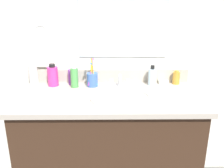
% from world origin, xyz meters
% --- Properties ---
extents(vanity_cabinet, '(1.06, 0.49, 0.72)m').
position_xyz_m(vanity_cabinet, '(0.00, 0.00, 0.36)').
color(vanity_cabinet, '#382316').
rests_on(vanity_cabinet, ground_plane).
extents(countertop, '(1.11, 0.53, 0.03)m').
position_xyz_m(countertop, '(0.00, 0.00, 0.74)').
color(countertop, '#B2A899').
rests_on(countertop, vanity_cabinet).
extents(backsplash, '(1.11, 0.02, 0.09)m').
position_xyz_m(backsplash, '(0.00, 0.26, 0.80)').
color(backsplash, '#B2A899').
rests_on(backsplash, countertop).
extents(back_wall, '(2.21, 0.04, 1.30)m').
position_xyz_m(back_wall, '(0.00, 0.32, 0.65)').
color(back_wall, white).
rests_on(back_wall, ground_plane).
extents(mirror_panel, '(0.60, 0.01, 0.56)m').
position_xyz_m(mirror_panel, '(0.10, 0.30, 1.20)').
color(mirror_panel, '#B2BCC6').
extents(towel_ring, '(0.10, 0.01, 0.10)m').
position_xyz_m(towel_ring, '(-0.45, 0.30, 1.09)').
color(towel_ring, silver).
extents(hand_towel, '(0.11, 0.04, 0.22)m').
position_xyz_m(hand_towel, '(-0.45, 0.28, 0.97)').
color(hand_towel, silver).
extents(sink_basin, '(0.37, 0.37, 0.11)m').
position_xyz_m(sink_basin, '(0.08, -0.04, 0.72)').
color(sink_basin, white).
rests_on(sink_basin, countertop).
extents(faucet, '(0.16, 0.10, 0.08)m').
position_xyz_m(faucet, '(0.08, 0.15, 0.78)').
color(faucet, silver).
rests_on(faucet, countertop).
extents(bottle_soap_pink, '(0.07, 0.07, 0.15)m').
position_xyz_m(bottle_soap_pink, '(-0.37, 0.18, 0.82)').
color(bottle_soap_pink, '#D8338C').
rests_on(bottle_soap_pink, countertop).
extents(bottle_oil_amber, '(0.05, 0.05, 0.09)m').
position_xyz_m(bottle_oil_amber, '(0.46, 0.21, 0.79)').
color(bottle_oil_amber, gold).
rests_on(bottle_oil_amber, countertop).
extents(bottle_cream_purple, '(0.05, 0.05, 0.12)m').
position_xyz_m(bottle_cream_purple, '(-0.24, 0.21, 0.80)').
color(bottle_cream_purple, '#7A3899').
rests_on(bottle_cream_purple, countertop).
extents(bottle_gel_clear, '(0.05, 0.05, 0.14)m').
position_xyz_m(bottle_gel_clear, '(0.29, 0.18, 0.81)').
color(bottle_gel_clear, silver).
rests_on(bottle_gel_clear, countertop).
extents(bottle_lotion_white, '(0.06, 0.06, 0.16)m').
position_xyz_m(bottle_lotion_white, '(-0.50, 0.17, 0.82)').
color(bottle_lotion_white, white).
rests_on(bottle_lotion_white, countertop).
extents(bottle_toner_green, '(0.05, 0.05, 0.15)m').
position_xyz_m(bottle_toner_green, '(-0.22, 0.15, 0.82)').
color(bottle_toner_green, '#4C9E4C').
rests_on(bottle_toner_green, countertop).
extents(cup_blue_plastic, '(0.08, 0.08, 0.19)m').
position_xyz_m(cup_blue_plastic, '(-0.11, 0.16, 0.80)').
color(cup_blue_plastic, '#3F66B7').
rests_on(cup_blue_plastic, countertop).
extents(soap_bar, '(0.06, 0.04, 0.02)m').
position_xyz_m(soap_bar, '(0.38, 0.22, 0.76)').
color(soap_bar, white).
rests_on(soap_bar, countertop).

